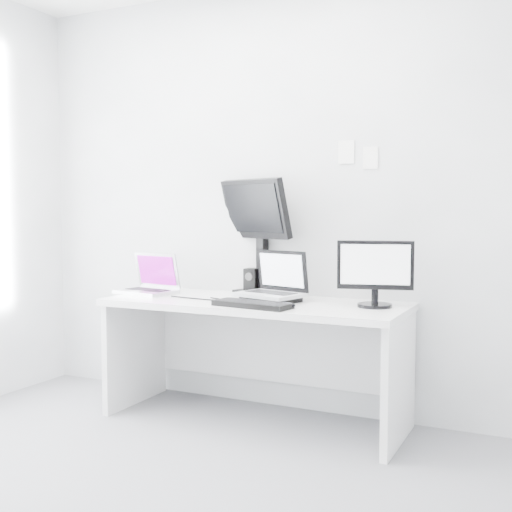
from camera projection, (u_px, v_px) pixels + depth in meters
name	position (u px, v px, depth m)	size (l,w,h in m)	color
ground	(127.00, 507.00, 2.75)	(3.60, 3.60, 0.00)	#59595E
back_wall	(278.00, 198.00, 4.09)	(3.60, 3.60, 0.00)	silver
desk	(254.00, 361.00, 3.85)	(1.80, 0.70, 0.73)	white
macbook	(146.00, 272.00, 4.15)	(0.37, 0.27, 0.27)	silver
speaker	(252.00, 281.00, 4.15)	(0.08, 0.08, 0.16)	black
dell_laptop	(269.00, 276.00, 3.78)	(0.37, 0.29, 0.31)	#A3A5AA
rear_monitor	(258.00, 235.00, 4.10)	(0.56, 0.20, 0.76)	black
samsung_monitor	(375.00, 273.00, 3.56)	(0.42, 0.19, 0.39)	black
keyboard	(252.00, 304.00, 3.57)	(0.45, 0.16, 0.03)	black
mouse	(286.00, 305.00, 3.52)	(0.10, 0.07, 0.03)	black
wall_note_0	(346.00, 152.00, 3.87)	(0.10, 0.00, 0.14)	white
wall_note_1	(370.00, 158.00, 3.81)	(0.09, 0.00, 0.13)	white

